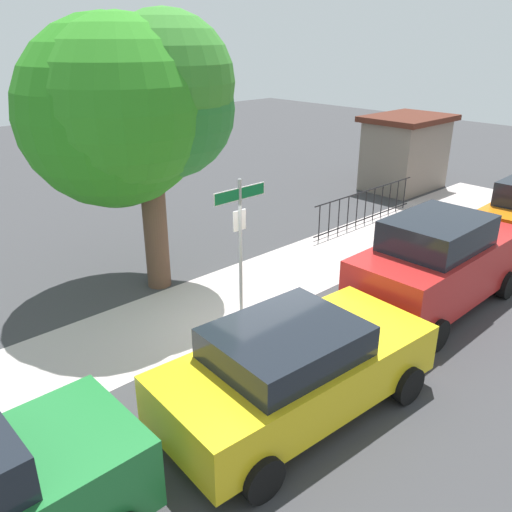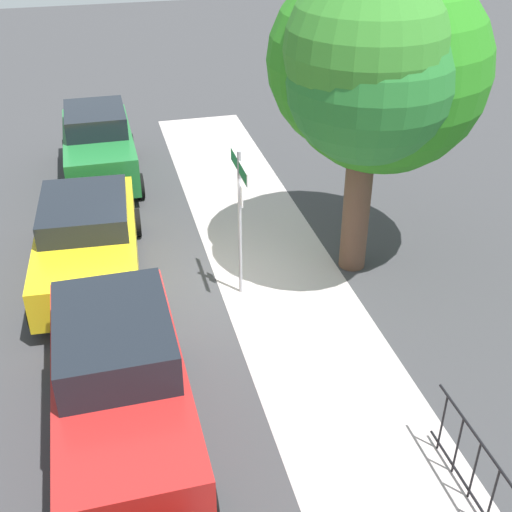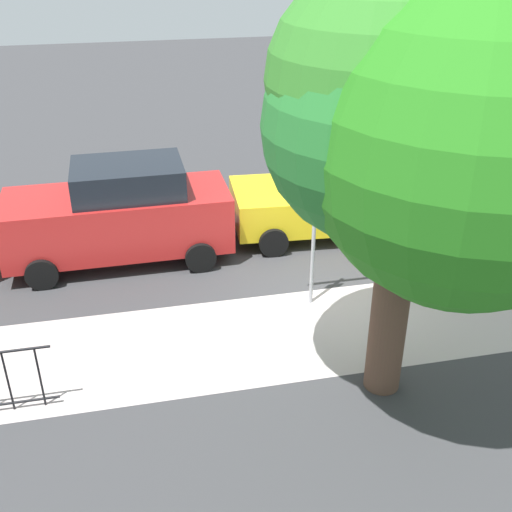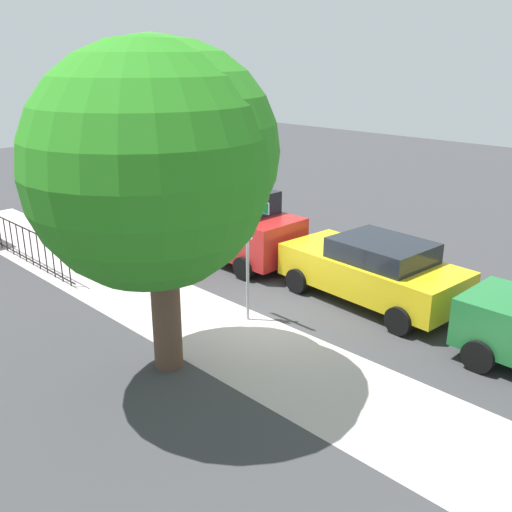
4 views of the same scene
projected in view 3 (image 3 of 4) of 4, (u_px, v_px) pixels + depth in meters
The scene contains 6 objects.
ground_plane at pixel (312, 291), 12.22m from camera, with size 60.00×60.00×0.00m, color #38383A.
sidewalk_strip at pixel (223, 342), 10.73m from camera, with size 24.00×2.60×0.00m, color #B4A7A5.
street_sign at pixel (315, 201), 10.85m from camera, with size 1.29×0.07×3.02m.
shade_tree at pixel (436, 126), 7.65m from camera, with size 4.42×4.31×6.11m.
car_yellow at pixel (335, 198), 14.17m from camera, with size 4.65×2.40×1.62m.
car_red at pixel (120, 214), 12.90m from camera, with size 4.62×2.07×2.13m.
Camera 3 is at (3.28, 9.96, 6.40)m, focal length 43.61 mm.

